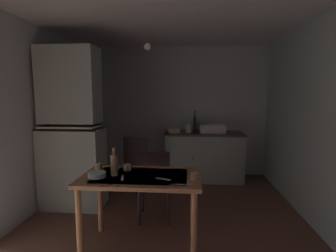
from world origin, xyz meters
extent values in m
plane|color=brown|center=(0.00, 0.00, 0.00)|extent=(5.35, 5.35, 0.00)
cube|color=silver|center=(0.00, 2.23, 1.22)|extent=(3.55, 0.10, 2.45)
cube|color=silver|center=(-1.78, 0.00, 1.22)|extent=(0.10, 4.45, 2.45)
cube|color=silver|center=(1.78, 0.00, 1.22)|extent=(0.10, 4.45, 2.45)
cube|color=silver|center=(0.00, 0.00, 2.50)|extent=(3.55, 4.45, 0.10)
cube|color=#A6B3A2|center=(-1.30, 0.55, 0.54)|extent=(0.82, 0.46, 1.08)
cube|color=#A0AC9D|center=(-1.30, 0.55, 1.66)|extent=(0.75, 0.39, 0.99)
cube|color=#ABAF98|center=(-1.30, 0.53, 1.12)|extent=(0.74, 0.41, 0.02)
cube|color=#A6B3A2|center=(0.56, 1.86, 0.42)|extent=(1.37, 0.60, 0.83)
cube|color=#52544E|center=(0.56, 1.86, 0.85)|extent=(1.40, 0.63, 0.03)
sphere|color=#2D2823|center=(0.35, 1.54, 0.46)|extent=(0.02, 0.02, 0.02)
cube|color=white|center=(0.70, 1.86, 0.94)|extent=(0.44, 0.34, 0.15)
cube|color=black|center=(0.70, 1.86, 1.01)|extent=(0.38, 0.28, 0.01)
cylinder|color=#232328|center=(0.39, 1.91, 1.00)|extent=(0.05, 0.05, 0.28)
cylinder|color=#232328|center=(0.39, 1.84, 1.10)|extent=(0.03, 0.12, 0.03)
cylinder|color=black|center=(0.39, 1.97, 1.19)|extent=(0.02, 0.16, 0.12)
cylinder|color=beige|center=(0.01, 1.81, 0.90)|extent=(0.23, 0.23, 0.07)
cylinder|color=beige|center=(0.28, 1.85, 0.94)|extent=(0.11, 0.11, 0.16)
cube|color=#A06F48|center=(-0.19, -0.36, 0.74)|extent=(1.16, 0.68, 0.04)
cube|color=silver|center=(-0.19, -0.36, 0.76)|extent=(0.91, 0.53, 0.00)
cylinder|color=#A37644|center=(-0.71, -0.64, 0.36)|extent=(0.06, 0.06, 0.72)
cylinder|color=#A5734A|center=(0.33, -0.64, 0.36)|extent=(0.06, 0.06, 0.72)
cylinder|color=#A76D44|center=(-0.71, -0.08, 0.36)|extent=(0.06, 0.06, 0.72)
cylinder|color=#A56E4E|center=(0.33, -0.08, 0.36)|extent=(0.06, 0.06, 0.72)
cube|color=#2D1F21|center=(-0.14, 0.28, 0.44)|extent=(0.43, 0.43, 0.03)
cube|color=#2F2023|center=(-0.12, 0.09, 0.67)|extent=(0.38, 0.05, 0.43)
cylinder|color=#2D1F21|center=(0.02, 0.46, 0.21)|extent=(0.04, 0.04, 0.43)
cylinder|color=#2D1F21|center=(-0.32, 0.43, 0.21)|extent=(0.04, 0.04, 0.43)
cylinder|color=#2D1F21|center=(0.04, 0.12, 0.21)|extent=(0.04, 0.04, 0.43)
cylinder|color=#2D1F21|center=(-0.30, 0.10, 0.21)|extent=(0.04, 0.04, 0.43)
cube|color=#2D201E|center=(-0.52, 1.26, 0.43)|extent=(0.42, 0.42, 0.03)
cube|color=#2A2123|center=(-0.54, 1.08, 0.67)|extent=(0.38, 0.05, 0.45)
cylinder|color=#2D201E|center=(-0.34, 1.42, 0.21)|extent=(0.04, 0.04, 0.41)
cylinder|color=#2D201E|center=(-0.68, 1.44, 0.21)|extent=(0.04, 0.04, 0.41)
cylinder|color=#2D201E|center=(-0.36, 1.08, 0.21)|extent=(0.04, 0.04, 0.41)
cylinder|color=#2D201E|center=(-0.70, 1.10, 0.21)|extent=(0.04, 0.04, 0.41)
cylinder|color=#ADD1C1|center=(-0.60, -0.44, 0.78)|extent=(0.17, 0.17, 0.05)
cylinder|color=#9EB2C6|center=(-0.49, -0.16, 0.78)|extent=(0.07, 0.07, 0.06)
cylinder|color=beige|center=(-0.36, -0.19, 0.79)|extent=(0.08, 0.08, 0.06)
cylinder|color=tan|center=(0.33, -0.44, 0.79)|extent=(0.07, 0.07, 0.06)
cylinder|color=beige|center=(-0.67, -0.21, 0.79)|extent=(0.07, 0.07, 0.07)
cylinder|color=olive|center=(-0.45, -0.37, 0.86)|extent=(0.08, 0.08, 0.21)
cylinder|color=olive|center=(-0.45, -0.37, 1.00)|extent=(0.03, 0.03, 0.07)
cube|color=silver|center=(0.21, -0.59, 0.76)|extent=(0.20, 0.03, 0.00)
cube|color=beige|center=(0.04, -0.46, 0.76)|extent=(0.15, 0.07, 0.00)
cube|color=beige|center=(-0.35, -0.46, 0.76)|extent=(0.05, 0.14, 0.00)
sphere|color=#F9EFCC|center=(-0.19, 0.15, 2.07)|extent=(0.08, 0.08, 0.08)
camera|label=1|loc=(0.27, -2.79, 1.55)|focal=27.71mm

